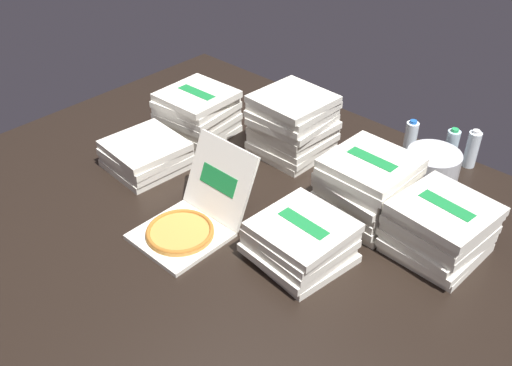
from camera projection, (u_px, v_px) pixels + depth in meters
name	position (u px, v px, depth m)	size (l,w,h in m)	color
ground_plane	(248.00, 221.00, 2.67)	(3.20, 2.40, 0.02)	black
open_pizza_box	(191.00, 219.00, 2.57)	(0.36, 0.52, 0.36)	silver
pizza_stack_right_far	(301.00, 241.00, 2.40)	(0.41, 0.42, 0.19)	silver
pizza_stack_right_near	(367.00, 187.00, 2.62)	(0.40, 0.41, 0.31)	silver
pizza_stack_left_near	(439.00, 228.00, 2.41)	(0.42, 0.42, 0.27)	silver
pizza_stack_center_near	(197.00, 113.00, 3.23)	(0.41, 0.41, 0.27)	silver
pizza_stack_left_mid	(293.00, 125.00, 3.05)	(0.39, 0.40, 0.34)	silver
pizza_stack_right_mid	(146.00, 155.00, 2.99)	(0.39, 0.39, 0.15)	silver
ice_bucket	(432.00, 167.00, 2.88)	(0.27, 0.27, 0.17)	#B7BABF
water_bottle_0	(451.00, 148.00, 2.99)	(0.07, 0.07, 0.22)	silver
water_bottle_1	(472.00, 149.00, 2.98)	(0.07, 0.07, 0.22)	white
water_bottle_2	(410.00, 139.00, 3.06)	(0.07, 0.07, 0.22)	white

